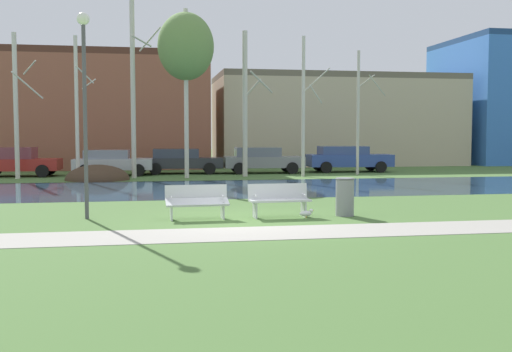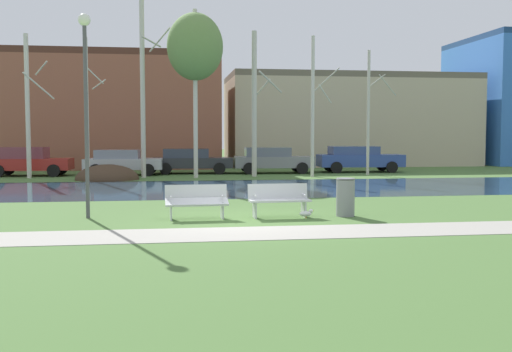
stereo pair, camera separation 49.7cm
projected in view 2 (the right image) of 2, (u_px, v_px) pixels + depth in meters
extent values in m
plane|color=#476B33|center=(213.00, 187.00, 24.84)|extent=(120.00, 120.00, 0.00)
cube|color=#9E998E|center=(251.00, 233.00, 13.22)|extent=(60.00, 1.81, 0.01)
cube|color=#2D475B|center=(214.00, 188.00, 24.12)|extent=(80.00, 8.09, 0.01)
ellipsoid|color=#423021|center=(107.00, 180.00, 28.76)|extent=(3.00, 2.94, 1.45)
cube|color=silver|center=(197.00, 202.00, 15.37)|extent=(1.61, 0.52, 0.18)
cube|color=silver|center=(196.00, 192.00, 15.63)|extent=(1.60, 0.13, 0.40)
cube|color=silver|center=(171.00, 211.00, 15.34)|extent=(0.05, 0.43, 0.45)
cube|color=silver|center=(222.00, 210.00, 15.56)|extent=(0.05, 0.43, 0.45)
cylinder|color=silver|center=(171.00, 197.00, 15.27)|extent=(0.05, 0.28, 0.04)
cylinder|color=silver|center=(222.00, 196.00, 15.50)|extent=(0.05, 0.28, 0.04)
cube|color=silver|center=(280.00, 201.00, 15.68)|extent=(1.61, 0.53, 0.05)
cube|color=silver|center=(278.00, 191.00, 15.94)|extent=(1.60, 0.13, 0.40)
cube|color=silver|center=(255.00, 209.00, 15.64)|extent=(0.05, 0.43, 0.45)
cube|color=silver|center=(304.00, 208.00, 15.87)|extent=(0.05, 0.43, 0.45)
cylinder|color=silver|center=(255.00, 196.00, 15.58)|extent=(0.05, 0.28, 0.04)
cylinder|color=silver|center=(304.00, 195.00, 15.81)|extent=(0.05, 0.28, 0.04)
cylinder|color=gray|center=(345.00, 197.00, 15.98)|extent=(0.49, 0.49, 1.01)
torus|color=#494A4C|center=(346.00, 179.00, 15.94)|extent=(0.51, 0.51, 0.04)
ellipsoid|color=white|center=(305.00, 214.00, 15.57)|extent=(0.32, 0.14, 0.14)
sphere|color=white|center=(311.00, 211.00, 15.59)|extent=(0.10, 0.10, 0.10)
cone|color=gold|center=(313.00, 211.00, 15.60)|extent=(0.06, 0.03, 0.03)
cylinder|color=gold|center=(306.00, 217.00, 15.55)|extent=(0.01, 0.01, 0.10)
cylinder|color=gold|center=(306.00, 216.00, 15.61)|extent=(0.01, 0.01, 0.10)
cylinder|color=#4C4C51|center=(86.00, 123.00, 15.48)|extent=(0.10, 0.10, 4.93)
sphere|color=white|center=(84.00, 20.00, 15.29)|extent=(0.32, 0.32, 0.32)
cylinder|color=beige|center=(28.00, 106.00, 29.47)|extent=(0.22, 0.22, 7.04)
cylinder|color=beige|center=(41.00, 68.00, 29.83)|extent=(0.84, 1.18, 0.62)
cylinder|color=beige|center=(39.00, 86.00, 28.80)|extent=(1.26, 1.22, 1.22)
cylinder|color=beige|center=(87.00, 109.00, 28.54)|extent=(0.18, 0.18, 6.75)
cylinder|color=beige|center=(99.00, 84.00, 28.90)|extent=(0.77, 1.08, 0.43)
cylinder|color=beige|center=(94.00, 75.00, 28.05)|extent=(0.79, 0.77, 0.78)
cylinder|color=beige|center=(143.00, 87.00, 29.61)|extent=(0.23, 0.23, 8.96)
cylinder|color=beige|center=(160.00, 40.00, 30.13)|extent=(1.11, 1.57, 1.04)
cylinder|color=beige|center=(151.00, 41.00, 29.07)|extent=(0.96, 0.94, 0.44)
cylinder|color=beige|center=(195.00, 94.00, 29.60)|extent=(0.21, 0.21, 8.24)
ellipsoid|color=#668947|center=(195.00, 47.00, 29.44)|extent=(2.74, 2.74, 3.29)
cylinder|color=beige|center=(254.00, 104.00, 30.63)|extent=(0.25, 0.25, 7.36)
cylinder|color=beige|center=(263.00, 87.00, 30.98)|extent=(0.66, 0.91, 0.81)
cylinder|color=beige|center=(271.00, 82.00, 29.93)|extent=(1.41, 1.38, 0.99)
cylinder|color=beige|center=(313.00, 107.00, 30.46)|extent=(0.17, 0.17, 7.09)
cylinder|color=beige|center=(326.00, 80.00, 31.06)|extent=(1.05, 1.49, 1.17)
cylinder|color=beige|center=(325.00, 94.00, 29.98)|extent=(0.91, 0.89, 0.89)
cylinder|color=beige|center=(368.00, 113.00, 31.91)|extent=(0.15, 0.15, 6.58)
cylinder|color=beige|center=(376.00, 81.00, 32.24)|extent=(0.71, 1.00, 0.69)
cylinder|color=beige|center=(388.00, 85.00, 31.15)|extent=(1.46, 1.42, 0.98)
cube|color=maroon|center=(30.00, 164.00, 31.18)|extent=(4.21, 1.90, 0.59)
cube|color=brown|center=(23.00, 153.00, 31.10)|extent=(2.38, 1.62, 0.59)
cylinder|color=black|center=(61.00, 169.00, 32.19)|extent=(0.65, 0.25, 0.64)
cylinder|color=black|center=(54.00, 171.00, 30.48)|extent=(0.65, 0.25, 0.64)
cylinder|color=black|center=(8.00, 169.00, 31.92)|extent=(0.65, 0.25, 0.64)
cube|color=#B2B5BC|center=(124.00, 164.00, 31.73)|extent=(4.10, 1.94, 0.56)
cube|color=gray|center=(118.00, 154.00, 31.66)|extent=(2.32, 1.65, 0.46)
cylinder|color=black|center=(151.00, 168.00, 32.76)|extent=(0.65, 0.25, 0.64)
cylinder|color=black|center=(148.00, 170.00, 31.01)|extent=(0.65, 0.25, 0.64)
cylinder|color=black|center=(101.00, 168.00, 32.49)|extent=(0.65, 0.25, 0.64)
cylinder|color=black|center=(96.00, 170.00, 30.75)|extent=(0.65, 0.25, 0.64)
cube|color=#282B30|center=(193.00, 163.00, 33.11)|extent=(4.43, 1.97, 0.55)
cube|color=#2F3648|center=(186.00, 153.00, 33.04)|extent=(2.50, 1.67, 0.49)
cylinder|color=black|center=(218.00, 167.00, 34.15)|extent=(0.65, 0.25, 0.64)
cylinder|color=black|center=(219.00, 168.00, 32.39)|extent=(0.65, 0.25, 0.64)
cylinder|color=black|center=(167.00, 167.00, 33.87)|extent=(0.65, 0.25, 0.64)
cylinder|color=black|center=(165.00, 169.00, 32.10)|extent=(0.65, 0.25, 0.64)
cube|color=slate|center=(274.00, 162.00, 33.38)|extent=(4.45, 1.98, 0.61)
cube|color=slate|center=(267.00, 152.00, 33.30)|extent=(2.52, 1.69, 0.50)
cylinder|color=black|center=(297.00, 166.00, 34.43)|extent=(0.65, 0.25, 0.64)
cylinder|color=black|center=(302.00, 168.00, 32.65)|extent=(0.65, 0.25, 0.64)
cylinder|color=black|center=(246.00, 167.00, 34.15)|extent=(0.65, 0.25, 0.64)
cylinder|color=black|center=(249.00, 168.00, 32.36)|extent=(0.65, 0.25, 0.64)
cube|color=#2D4793|center=(360.00, 161.00, 34.33)|extent=(4.85, 1.99, 0.68)
cube|color=#32457F|center=(354.00, 150.00, 34.25)|extent=(2.74, 1.69, 0.47)
cylinder|color=black|center=(382.00, 165.00, 35.39)|extent=(0.65, 0.25, 0.64)
cylinder|color=black|center=(392.00, 167.00, 33.62)|extent=(0.65, 0.25, 0.64)
cylinder|color=black|center=(329.00, 166.00, 35.08)|extent=(0.65, 0.25, 0.64)
cylinder|color=black|center=(336.00, 167.00, 33.31)|extent=(0.65, 0.25, 0.64)
cube|color=brown|center=(84.00, 115.00, 39.37)|extent=(17.31, 8.22, 6.86)
cube|color=#4E2C21|center=(83.00, 58.00, 39.12)|extent=(17.31, 8.22, 0.40)
cube|color=#BCAD8E|center=(347.00, 123.00, 42.69)|extent=(16.83, 7.62, 5.84)
cube|color=#675F4E|center=(348.00, 79.00, 42.47)|extent=(16.83, 7.62, 0.40)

